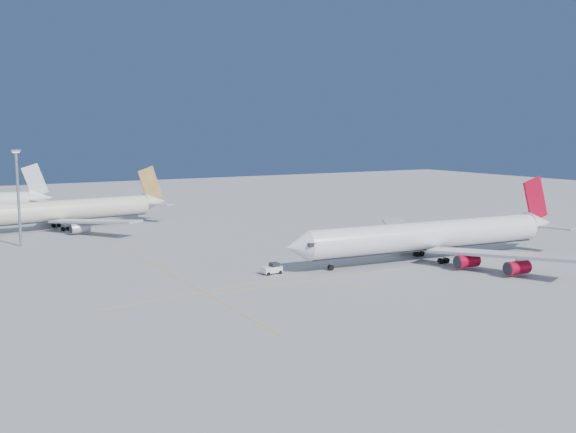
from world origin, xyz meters
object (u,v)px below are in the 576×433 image
at_px(light_mast, 18,190).
at_px(airliner_virgin, 433,236).
at_px(pushback_tug, 272,269).
at_px(airliner_etihad, 62,211).

bearing_deg(light_mast, airliner_virgin, -39.63).
height_order(airliner_virgin, pushback_tug, airliner_virgin).
bearing_deg(pushback_tug, airliner_etihad, 103.71).
height_order(airliner_virgin, airliner_etihad, airliner_virgin).
distance_m(airliner_etihad, light_mast, 29.80).
xyz_separation_m(airliner_etihad, light_mast, (-14.60, -24.44, 8.81)).
bearing_deg(airliner_virgin, airliner_etihad, 129.70).
bearing_deg(light_mast, airliner_etihad, 59.15).
bearing_deg(airliner_etihad, airliner_virgin, -61.64).
distance_m(airliner_virgin, airliner_etihad, 108.60).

